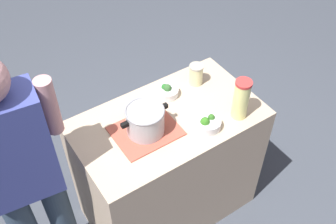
{
  "coord_description": "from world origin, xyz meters",
  "views": [
    {
      "loc": [
        0.87,
        1.3,
        2.53
      ],
      "look_at": [
        0.0,
        0.0,
        0.94
      ],
      "focal_mm": 43.35,
      "sensor_mm": 36.0,
      "label": 1
    }
  ],
  "objects": [
    {
      "name": "ground_plane",
      "position": [
        0.0,
        0.0,
        0.0
      ],
      "size": [
        8.0,
        8.0,
        0.0
      ],
      "primitive_type": "plane",
      "color": "#454B55"
    },
    {
      "name": "counter_slab",
      "position": [
        0.0,
        0.0,
        0.45
      ],
      "size": [
        1.07,
        0.61,
        0.89
      ],
      "primitive_type": "cube",
      "color": "#C9AE90",
      "rests_on": "ground_plane"
    },
    {
      "name": "dish_cloth",
      "position": [
        0.15,
        0.02,
        0.9
      ],
      "size": [
        0.35,
        0.28,
        0.01
      ],
      "primitive_type": "cube",
      "color": "#BD5643",
      "rests_on": "counter_slab"
    },
    {
      "name": "cooking_pot",
      "position": [
        0.15,
        0.02,
        0.98
      ],
      "size": [
        0.28,
        0.21,
        0.16
      ],
      "color": "#B7B7BC",
      "rests_on": "dish_cloth"
    },
    {
      "name": "lemonade_pitcher",
      "position": [
        -0.34,
        0.2,
        1.02
      ],
      "size": [
        0.09,
        0.09,
        0.25
      ],
      "color": "#F7F491",
      "rests_on": "counter_slab"
    },
    {
      "name": "mason_jar",
      "position": [
        -0.31,
        -0.16,
        0.96
      ],
      "size": [
        0.09,
        0.09,
        0.13
      ],
      "color": "beige",
      "rests_on": "counter_slab"
    },
    {
      "name": "broccoli_bowl_front",
      "position": [
        -0.14,
        0.18,
        0.93
      ],
      "size": [
        0.14,
        0.14,
        0.08
      ],
      "color": "silver",
      "rests_on": "counter_slab"
    },
    {
      "name": "broccoli_bowl_center",
      "position": [
        -0.1,
        -0.16,
        0.92
      ],
      "size": [
        0.13,
        0.13,
        0.08
      ],
      "color": "silver",
      "rests_on": "counter_slab"
    },
    {
      "name": "person_cook",
      "position": [
        0.81,
        -0.05,
        0.9
      ],
      "size": [
        0.5,
        0.24,
        1.63
      ],
      "color": "#35475A",
      "rests_on": "ground_plane"
    }
  ]
}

